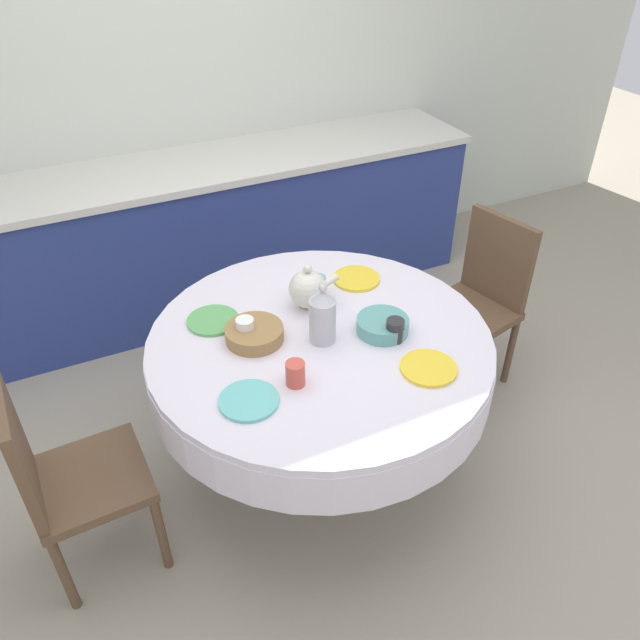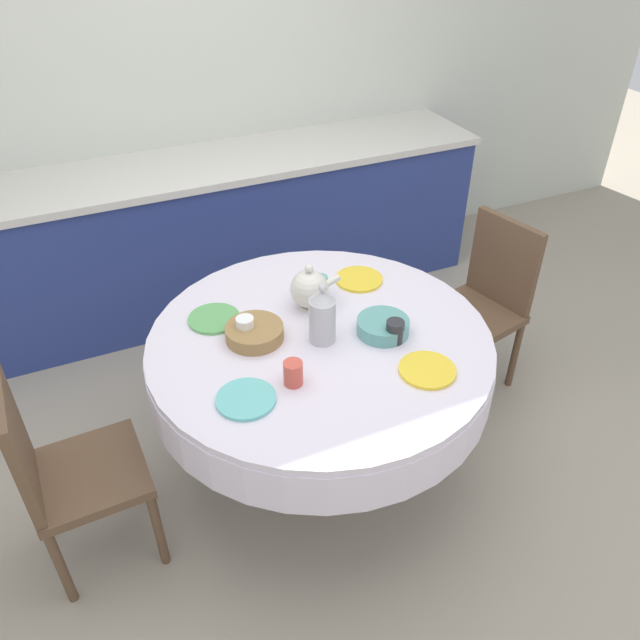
{
  "view_description": "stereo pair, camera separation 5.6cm",
  "coord_description": "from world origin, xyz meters",
  "px_view_note": "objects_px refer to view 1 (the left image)",
  "views": [
    {
      "loc": [
        -0.85,
        -1.75,
        2.23
      ],
      "look_at": [
        0.0,
        0.0,
        0.82
      ],
      "focal_mm": 35.0,
      "sensor_mm": 36.0,
      "label": 1
    },
    {
      "loc": [
        -0.8,
        -1.78,
        2.23
      ],
      "look_at": [
        0.0,
        0.0,
        0.82
      ],
      "focal_mm": 35.0,
      "sensor_mm": 36.0,
      "label": 2
    }
  ],
  "objects_px": {
    "chair_left": "(479,296)",
    "teapot": "(308,289)",
    "chair_right": "(64,474)",
    "coffee_carafe": "(323,316)"
  },
  "relations": [
    {
      "from": "teapot",
      "to": "coffee_carafe",
      "type": "bearing_deg",
      "value": -100.4
    },
    {
      "from": "chair_right",
      "to": "chair_left",
      "type": "bearing_deg",
      "value": 95.32
    },
    {
      "from": "chair_left",
      "to": "chair_right",
      "type": "xyz_separation_m",
      "value": [
        -2.03,
        -0.27,
        0.0
      ]
    },
    {
      "from": "coffee_carafe",
      "to": "teapot",
      "type": "height_order",
      "value": "coffee_carafe"
    },
    {
      "from": "chair_left",
      "to": "teapot",
      "type": "bearing_deg",
      "value": 78.75
    },
    {
      "from": "chair_right",
      "to": "coffee_carafe",
      "type": "relative_size",
      "value": 3.5
    },
    {
      "from": "chair_left",
      "to": "teapot",
      "type": "relative_size",
      "value": 4.06
    },
    {
      "from": "coffee_carafe",
      "to": "chair_right",
      "type": "bearing_deg",
      "value": -178.84
    },
    {
      "from": "chair_left",
      "to": "coffee_carafe",
      "type": "relative_size",
      "value": 3.5
    },
    {
      "from": "chair_right",
      "to": "coffee_carafe",
      "type": "xyz_separation_m",
      "value": [
        1.03,
        0.02,
        0.35
      ]
    }
  ]
}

